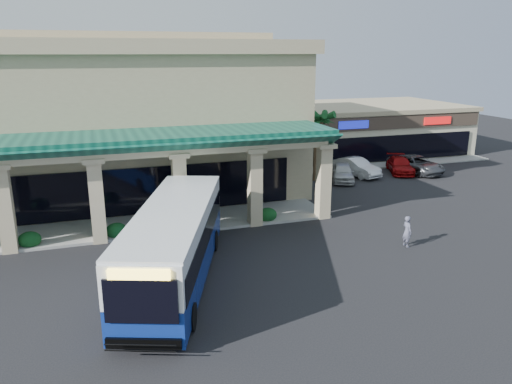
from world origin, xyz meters
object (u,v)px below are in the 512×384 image
object	(u,v)px
transit_bus	(175,245)
car_gray	(416,164)
car_red	(400,165)
car_white	(356,167)
car_silver	(343,172)
pedestrian	(407,231)

from	to	relation	value
transit_bus	car_gray	world-z (taller)	transit_bus
car_gray	car_red	bearing A→B (deg)	153.54
car_gray	car_white	bearing A→B (deg)	164.79
car_silver	car_red	xyz separation A→B (m)	(6.09, 1.01, -0.06)
car_gray	pedestrian	bearing A→B (deg)	-136.03
car_white	car_gray	world-z (taller)	car_white
transit_bus	car_silver	distance (m)	21.34
car_white	pedestrian	bearing A→B (deg)	-125.92
transit_bus	car_white	size ratio (longest dim) A/B	2.76
transit_bus	car_silver	xyz separation A→B (m)	(15.92, 14.17, -1.04)
transit_bus	car_gray	distance (m)	27.63
transit_bus	car_white	xyz separation A→B (m)	(17.82, 15.35, -1.01)
pedestrian	car_gray	distance (m)	18.02
pedestrian	car_red	size ratio (longest dim) A/B	0.37
car_silver	car_gray	distance (m)	7.43
pedestrian	car_white	size ratio (longest dim) A/B	0.37
transit_bus	car_red	world-z (taller)	transit_bus
pedestrian	car_red	bearing A→B (deg)	-34.33
car_white	car_red	bearing A→B (deg)	-18.81
transit_bus	car_silver	size ratio (longest dim) A/B	2.96
car_red	pedestrian	bearing A→B (deg)	-100.28
pedestrian	car_silver	distance (m)	14.23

